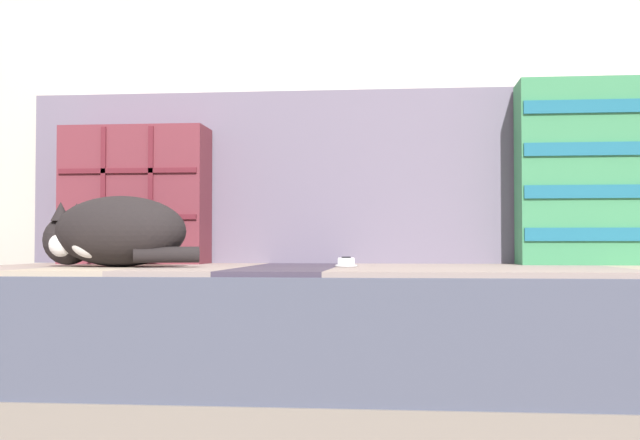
% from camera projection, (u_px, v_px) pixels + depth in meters
% --- Properties ---
extents(couch, '(1.89, 0.82, 0.41)m').
position_uv_depth(couch, '(383.00, 362.00, 1.75)').
color(couch, gray).
rests_on(couch, ground_plane).
extents(sofa_backrest, '(1.85, 0.14, 0.45)m').
position_uv_depth(sofa_backrest, '(385.00, 178.00, 2.11)').
color(sofa_backrest, slate).
rests_on(sofa_backrest, couch).
extents(throw_pillow_quilted, '(0.36, 0.14, 0.34)m').
position_uv_depth(throw_pillow_quilted, '(136.00, 195.00, 2.02)').
color(throw_pillow_quilted, brown).
rests_on(throw_pillow_quilted, couch).
extents(throw_pillow_striped, '(0.47, 0.14, 0.44)m').
position_uv_depth(throw_pillow_striped, '(619.00, 172.00, 1.91)').
color(throw_pillow_striped, '#3D8956').
rests_on(throw_pillow_striped, couch).
extents(sleeping_cat, '(0.37, 0.25, 0.15)m').
position_uv_depth(sleeping_cat, '(112.00, 233.00, 1.73)').
color(sleeping_cat, black).
rests_on(sleeping_cat, couch).
extents(game_remote_near, '(0.05, 0.19, 0.02)m').
position_uv_depth(game_remote_near, '(346.00, 262.00, 1.79)').
color(game_remote_near, white).
rests_on(game_remote_near, couch).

